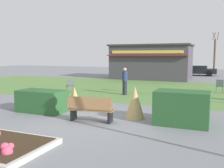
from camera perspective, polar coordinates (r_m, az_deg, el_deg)
ground_plane at (r=9.87m, az=-5.13°, el=-8.06°), size 80.00×80.00×0.00m
lawn_patch at (r=18.82m, az=8.89°, el=-1.15°), size 36.00×12.00×0.01m
park_bench at (r=9.57m, az=-4.72°, el=-5.56°), size 1.75×0.71×0.95m
hedge_left at (r=11.62m, az=-15.26°, el=-3.67°), size 2.07×1.10×0.95m
hedge_right at (r=9.46m, az=15.21°, el=-5.14°), size 1.87×1.10×1.21m
ornamental_grass_behind_left at (r=12.07m, az=-8.31°, el=-3.00°), size 0.67×0.67×1.00m
ornamental_grass_behind_right at (r=10.05m, az=5.10°, el=-4.10°), size 0.76×0.76×1.26m
trash_bin at (r=11.93m, az=-13.70°, el=-3.81°), size 0.52×0.52×0.76m
food_kiosk at (r=26.99m, az=8.73°, el=4.90°), size 8.10×4.76×3.53m
cafe_chair_west at (r=18.08m, az=22.75°, el=-0.22°), size 0.45×0.45×0.89m
cafe_chair_east at (r=17.27m, az=-9.12°, el=-0.09°), size 0.62×0.62×0.89m
person_strolling at (r=15.97m, az=2.85°, el=0.66°), size 0.34×0.34×1.69m
parked_car_west_slot at (r=33.59m, az=9.97°, el=3.23°), size 4.34×2.34×1.20m
parked_car_center_slot at (r=32.84m, az=18.50°, el=2.93°), size 4.20×2.06×1.20m
tree_right_bg at (r=40.49m, az=21.79°, el=6.07°), size 0.91×0.96×5.78m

